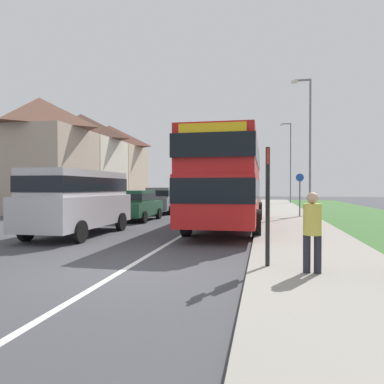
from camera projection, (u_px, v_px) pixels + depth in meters
ground_plane at (124, 270)px, 7.58m from camera, size 120.00×120.00×0.00m
lane_marking_centre at (195, 228)px, 15.42m from camera, size 0.14×60.00×0.01m
pavement_near_side at (300, 235)px, 12.63m from camera, size 3.20×68.00×0.12m
double_decker_bus at (229, 178)px, 15.26m from camera, size 2.80×10.09×3.70m
parked_van_silver at (79, 197)px, 12.97m from camera, size 2.11×5.29×2.35m
parked_car_dark_green at (136, 204)px, 18.56m from camera, size 1.90×3.97×1.58m
parked_car_grey at (162, 199)px, 23.65m from camera, size 1.87×4.07×1.72m
pedestrian_at_stop at (312, 228)px, 6.79m from camera, size 0.34×0.34×1.67m
bus_stop_sign at (268, 198)px, 7.42m from camera, size 0.09×0.52×2.60m
cycle_route_sign at (300, 193)px, 20.08m from camera, size 0.44×0.08×2.52m
street_lamp_mid at (308, 139)px, 20.76m from camera, size 1.14×0.20×8.06m
street_lamp_far at (290, 158)px, 36.46m from camera, size 1.14×0.20×8.30m
house_terrace_far_side at (81, 161)px, 29.68m from camera, size 6.19×16.66×7.84m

